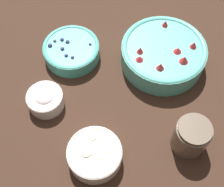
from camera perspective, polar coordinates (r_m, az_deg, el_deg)
ground_plane at (r=0.95m, az=2.19°, el=-2.11°), size 4.00×4.00×0.00m
bowl_strawberries at (r=1.02m, az=9.36°, el=7.27°), size 0.27×0.27×0.10m
bowl_blueberries at (r=1.04m, az=-7.43°, el=7.89°), size 0.18×0.18×0.06m
bowl_bananas at (r=0.86m, az=-3.18°, el=-11.00°), size 0.15×0.15×0.06m
bowl_cream at (r=0.95m, az=-12.11°, el=-0.98°), size 0.11×0.11×0.06m
jar_chocolate at (r=0.88m, az=14.21°, el=-7.71°), size 0.10×0.10×0.11m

